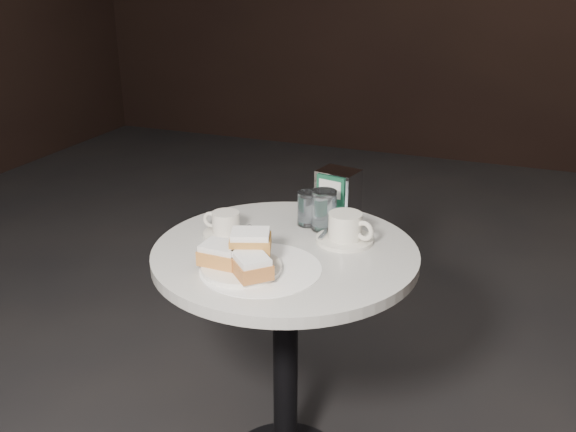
% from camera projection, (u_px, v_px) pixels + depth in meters
% --- Properties ---
extents(cafe_table, '(0.70, 0.70, 0.74)m').
position_uv_depth(cafe_table, '(285.00, 314.00, 1.76)').
color(cafe_table, black).
rests_on(cafe_table, ground).
extents(sugar_spill, '(0.34, 0.34, 0.00)m').
position_uv_depth(sugar_spill, '(261.00, 268.00, 1.57)').
color(sugar_spill, white).
rests_on(sugar_spill, cafe_table).
extents(beignet_plate, '(0.25, 0.25, 0.10)m').
position_uv_depth(beignet_plate, '(241.00, 258.00, 1.55)').
color(beignet_plate, white).
rests_on(beignet_plate, cafe_table).
extents(coffee_cup_left, '(0.14, 0.13, 0.07)m').
position_uv_depth(coffee_cup_left, '(226.00, 225.00, 1.76)').
color(coffee_cup_left, silver).
rests_on(coffee_cup_left, cafe_table).
extents(coffee_cup_right, '(0.19, 0.19, 0.08)m').
position_uv_depth(coffee_cup_right, '(346.00, 230.00, 1.71)').
color(coffee_cup_right, white).
rests_on(coffee_cup_right, cafe_table).
extents(water_glass_left, '(0.07, 0.07, 0.10)m').
position_uv_depth(water_glass_left, '(308.00, 209.00, 1.82)').
color(water_glass_left, silver).
rests_on(water_glass_left, cafe_table).
extents(water_glass_right, '(0.09, 0.09, 0.11)m').
position_uv_depth(water_glass_right, '(324.00, 211.00, 1.79)').
color(water_glass_right, white).
rests_on(water_glass_right, cafe_table).
extents(napkin_dispenser, '(0.13, 0.11, 0.13)m').
position_uv_depth(napkin_dispenser, '(338.00, 192.00, 1.90)').
color(napkin_dispenser, silver).
rests_on(napkin_dispenser, cafe_table).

